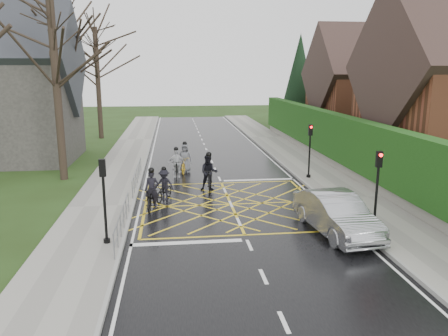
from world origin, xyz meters
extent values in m
plane|color=black|center=(0.00, 0.00, 0.00)|extent=(120.00, 120.00, 0.00)
cube|color=black|center=(0.00, 0.00, 0.01)|extent=(9.00, 80.00, 0.01)
cube|color=gray|center=(6.00, 0.00, 0.07)|extent=(3.00, 80.00, 0.15)
cube|color=gray|center=(-6.00, 0.00, 0.07)|extent=(3.00, 80.00, 0.15)
cube|color=slate|center=(7.75, 6.00, 0.35)|extent=(0.50, 38.00, 0.70)
cube|color=#183E10|center=(7.75, 6.00, 2.10)|extent=(0.90, 38.00, 2.80)
cube|color=brown|center=(14.75, 18.00, 3.00)|extent=(9.00, 8.00, 6.00)
cube|color=#31221D|center=(14.75, 18.00, 5.90)|extent=(9.80, 8.80, 8.80)
cube|color=brown|center=(17.45, 18.00, 8.50)|extent=(0.70, 0.70, 1.60)
cylinder|color=black|center=(10.75, 26.00, 0.60)|extent=(0.50, 0.50, 1.20)
cone|color=black|center=(10.75, 26.00, 5.00)|extent=(4.60, 4.60, 10.00)
cube|color=#2D2B28|center=(-13.50, 12.00, 3.50)|extent=(8.00, 7.00, 7.00)
cube|color=#26282D|center=(-13.50, 12.00, 6.90)|extent=(8.80, 7.80, 7.80)
cylinder|color=black|center=(-9.00, 6.00, 5.50)|extent=(0.44, 0.44, 11.00)
cylinder|color=black|center=(-10.00, 14.00, 6.00)|extent=(0.44, 0.44, 12.00)
cylinder|color=black|center=(-9.30, 22.00, 5.00)|extent=(0.44, 0.44, 10.00)
cylinder|color=slate|center=(-4.65, -3.50, 1.00)|extent=(0.05, 5.00, 0.05)
cylinder|color=slate|center=(-4.65, -3.50, 0.55)|extent=(0.04, 5.00, 0.04)
cylinder|color=slate|center=(-4.65, -6.00, 0.50)|extent=(0.04, 0.04, 1.00)
cylinder|color=slate|center=(-4.65, -1.00, 0.50)|extent=(0.04, 0.04, 1.00)
cylinder|color=slate|center=(-4.65, 4.00, 1.00)|extent=(0.05, 6.00, 0.05)
cylinder|color=slate|center=(-4.65, 4.00, 0.55)|extent=(0.04, 6.00, 0.04)
cylinder|color=slate|center=(-4.65, 1.00, 0.50)|extent=(0.04, 0.04, 1.00)
cylinder|color=slate|center=(-4.65, 7.00, 0.50)|extent=(0.04, 0.04, 1.00)
cylinder|color=black|center=(5.10, 4.20, 1.50)|extent=(0.10, 0.10, 3.00)
cylinder|color=black|center=(5.10, 4.20, 0.15)|extent=(0.24, 0.24, 0.30)
cube|color=black|center=(5.10, 4.20, 2.90)|extent=(0.22, 0.16, 0.62)
sphere|color=#FF0C0C|center=(5.10, 4.08, 3.08)|extent=(0.14, 0.14, 0.14)
cylinder|color=black|center=(5.10, -4.20, 1.50)|extent=(0.10, 0.10, 3.00)
cylinder|color=black|center=(5.10, -4.20, 0.15)|extent=(0.24, 0.24, 0.30)
cube|color=black|center=(5.10, -4.20, 2.90)|extent=(0.22, 0.16, 0.62)
sphere|color=#FF0C0C|center=(5.10, -4.32, 3.08)|extent=(0.14, 0.14, 0.14)
cylinder|color=black|center=(-5.10, -4.50, 1.50)|extent=(0.10, 0.10, 3.00)
cylinder|color=black|center=(-5.10, -4.50, 0.15)|extent=(0.24, 0.24, 0.30)
cube|color=black|center=(-5.10, -4.50, 2.90)|extent=(0.22, 0.16, 0.62)
sphere|color=#FF0C0C|center=(-5.10, -4.38, 3.08)|extent=(0.14, 0.14, 0.14)
imported|color=black|center=(-3.67, -0.17, 0.52)|extent=(0.94, 2.04, 1.03)
imported|color=black|center=(-3.67, -0.07, 0.87)|extent=(0.69, 0.50, 1.75)
sphere|color=black|center=(-3.67, -0.07, 1.77)|extent=(0.27, 0.27, 0.27)
imported|color=black|center=(-0.82, 2.54, 0.62)|extent=(0.75, 2.11, 1.24)
imported|color=black|center=(-0.82, 2.64, 0.95)|extent=(0.98, 0.79, 1.90)
sphere|color=black|center=(-0.82, 2.64, 1.92)|extent=(0.30, 0.30, 0.30)
imported|color=black|center=(-3.13, 1.05, 0.45)|extent=(1.21, 1.82, 0.90)
imported|color=black|center=(-3.13, 1.15, 0.77)|extent=(1.13, 0.90, 1.53)
sphere|color=black|center=(-3.13, 1.15, 1.55)|extent=(0.24, 0.24, 0.24)
imported|color=black|center=(-2.48, 5.58, 0.55)|extent=(0.52, 1.84, 1.11)
imported|color=silver|center=(-2.48, 5.68, 0.85)|extent=(0.99, 0.41, 1.69)
sphere|color=black|center=(-2.48, 5.68, 1.71)|extent=(0.27, 0.27, 0.27)
imported|color=#B78A16|center=(-1.94, 6.87, 0.53)|extent=(1.06, 2.10, 1.05)
imported|color=#515358|center=(-1.94, 6.97, 0.89)|extent=(0.96, 0.72, 1.79)
sphere|color=black|center=(-1.94, 6.97, 1.81)|extent=(0.28, 0.28, 0.28)
imported|color=#A3A4A9|center=(3.54, -4.18, 0.78)|extent=(2.22, 4.92, 1.57)
camera|label=1|loc=(-2.66, -19.59, 6.18)|focal=35.00mm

